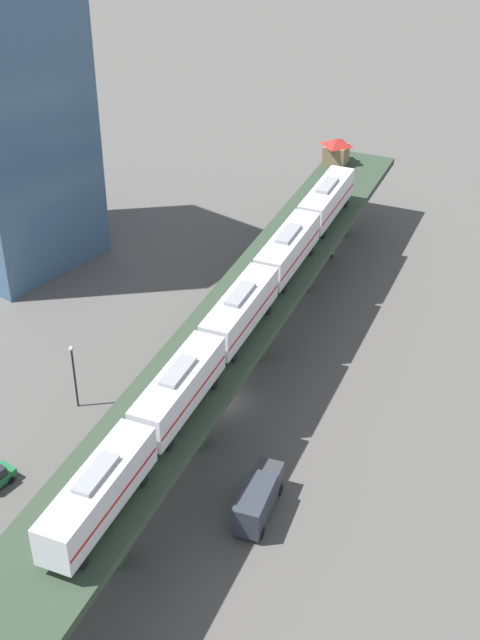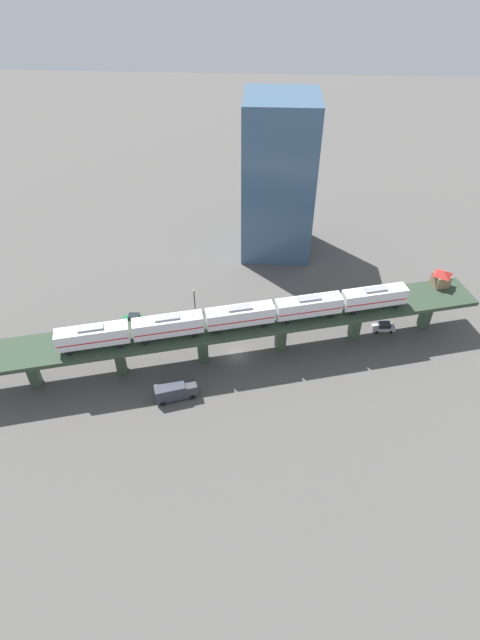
{
  "view_description": "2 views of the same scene",
  "coord_description": "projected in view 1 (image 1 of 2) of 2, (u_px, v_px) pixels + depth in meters",
  "views": [
    {
      "loc": [
        -43.05,
        52.77,
        53.66
      ],
      "look_at": [
        -1.27,
        -0.64,
        9.64
      ],
      "focal_mm": 50.0,
      "sensor_mm": 36.0,
      "label": 1
    },
    {
      "loc": [
        -68.26,
        -4.31,
        66.4
      ],
      "look_at": [
        -1.27,
        -0.64,
        9.64
      ],
      "focal_mm": 28.0,
      "sensor_mm": 36.0,
      "label": 2
    }
  ],
  "objects": [
    {
      "name": "elevated_viaduct",
      "position": [
        226.0,
        341.0,
        82.67
      ],
      "size": [
        32.49,
        90.93,
        8.14
      ],
      "color": "#2C3D2C",
      "rests_on": "ground"
    },
    {
      "name": "street_car_silver",
      "position": [
        320.0,
        254.0,
        109.27
      ],
      "size": [
        2.21,
        4.52,
        1.89
      ],
      "color": "#B7BABF",
      "rests_on": "ground"
    },
    {
      "name": "delivery_truck",
      "position": [
        258.0,
        498.0,
        72.86
      ],
      "size": [
        4.46,
        7.54,
        3.2
      ],
      "color": "#333338",
      "rests_on": "ground"
    },
    {
      "name": "subway_train",
      "position": [
        240.0,
        310.0,
        80.28
      ],
      "size": [
        19.24,
        60.91,
        4.45
      ],
      "color": "silver",
      "rests_on": "elevated_viaduct"
    },
    {
      "name": "street_lamp",
      "position": [
        74.0,
        371.0,
        83.55
      ],
      "size": [
        0.44,
        0.44,
        6.94
      ],
      "color": "black",
      "rests_on": "ground"
    },
    {
      "name": "ground_plane",
      "position": [
        226.0,
        402.0,
        86.33
      ],
      "size": [
        400.0,
        400.0,
        0.0
      ],
      "primitive_type": "plane",
      "color": "#514F4C"
    },
    {
      "name": "signal_hut",
      "position": [
        336.0,
        150.0,
        113.7
      ],
      "size": [
        3.96,
        3.96,
        3.4
      ],
      "color": "#8C7251",
      "rests_on": "elevated_viaduct"
    }
  ]
}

